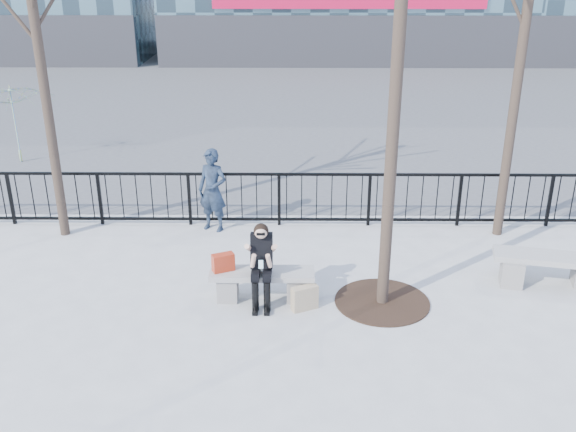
{
  "coord_description": "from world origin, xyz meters",
  "views": [
    {
      "loc": [
        0.5,
        -8.97,
        5.14
      ],
      "look_at": [
        0.4,
        0.8,
        1.1
      ],
      "focal_mm": 40.0,
      "sensor_mm": 36.0,
      "label": 1
    }
  ],
  "objects_px": {
    "seated_woman": "(261,266)",
    "bench_main": "(262,282)",
    "bench_second": "(549,266)",
    "standing_man": "(213,190)"
  },
  "relations": [
    {
      "from": "bench_second",
      "to": "standing_man",
      "type": "height_order",
      "value": "standing_man"
    },
    {
      "from": "bench_second",
      "to": "standing_man",
      "type": "distance_m",
      "value": 6.25
    },
    {
      "from": "seated_woman",
      "to": "standing_man",
      "type": "height_order",
      "value": "standing_man"
    },
    {
      "from": "bench_second",
      "to": "seated_woman",
      "type": "distance_m",
      "value": 4.78
    },
    {
      "from": "bench_main",
      "to": "standing_man",
      "type": "xyz_separation_m",
      "value": [
        -1.09,
        2.76,
        0.53
      ]
    },
    {
      "from": "bench_main",
      "to": "standing_man",
      "type": "relative_size",
      "value": 1.0
    },
    {
      "from": "standing_man",
      "to": "bench_second",
      "type": "bearing_deg",
      "value": 1.41
    },
    {
      "from": "seated_woman",
      "to": "bench_main",
      "type": "bearing_deg",
      "value": 90.0
    },
    {
      "from": "bench_main",
      "to": "seated_woman",
      "type": "relative_size",
      "value": 1.23
    },
    {
      "from": "seated_woman",
      "to": "standing_man",
      "type": "xyz_separation_m",
      "value": [
        -1.09,
        2.92,
        0.16
      ]
    }
  ]
}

